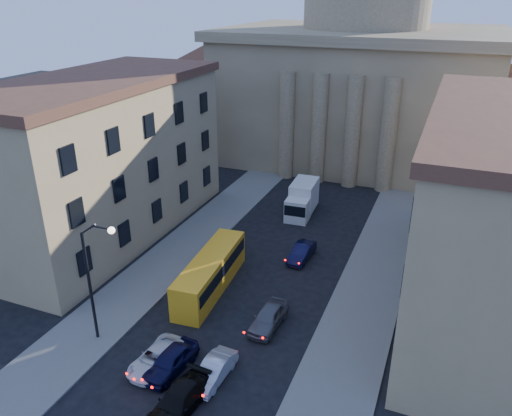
# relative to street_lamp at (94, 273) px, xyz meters

# --- Properties ---
(sidewalk_left) EXTENTS (5.00, 60.00, 0.15)m
(sidewalk_left) POSITION_rel_street_lamp_xyz_m (-1.53, 10.00, -5.21)
(sidewalk_left) COLOR #63615B
(sidewalk_left) RESTS_ON ground
(sidewalk_right) EXTENTS (5.00, 60.00, 0.15)m
(sidewalk_right) POSITION_rel_street_lamp_xyz_m (15.47, 10.00, -5.21)
(sidewalk_right) COLOR #63615B
(sidewalk_right) RESTS_ON ground
(church) EXTENTS (68.02, 28.76, 36.60)m
(church) POSITION_rel_street_lamp_xyz_m (6.97, 47.47, 6.59)
(church) COLOR #746747
(church) RESTS_ON ground
(building_left) EXTENTS (11.60, 26.60, 14.70)m
(building_left) POSITION_rel_street_lamp_xyz_m (-10.03, 14.00, 2.14)
(building_left) COLOR tan
(building_left) RESTS_ON ground
(building_right) EXTENTS (11.60, 26.60, 14.70)m
(building_right) POSITION_rel_street_lamp_xyz_m (23.97, 14.00, 2.14)
(building_right) COLOR tan
(building_right) RESTS_ON ground
(street_lamp) EXTENTS (2.62, 0.44, 8.83)m
(street_lamp) POSITION_rel_street_lamp_xyz_m (0.00, 0.00, 0.00)
(street_lamp) COLOR black
(street_lamp) RESTS_ON ground
(car_left_near) EXTENTS (2.23, 4.44, 1.45)m
(car_left_near) POSITION_rel_street_lamp_xyz_m (5.69, -0.81, -4.56)
(car_left_near) COLOR black
(car_left_near) RESTS_ON ground
(car_right_near) EXTENTS (1.58, 4.01, 1.30)m
(car_right_near) POSITION_rel_street_lamp_xyz_m (8.48, -0.49, -4.64)
(car_right_near) COLOR #B0B2B9
(car_right_near) RESTS_ON ground
(car_left_mid) EXTENTS (2.36, 4.55, 1.23)m
(car_left_mid) POSITION_rel_street_lamp_xyz_m (4.66, -0.79, -4.67)
(car_left_mid) COLOR silver
(car_left_mid) RESTS_ON ground
(car_right_mid) EXTENTS (2.28, 4.89, 1.38)m
(car_right_mid) POSITION_rel_street_lamp_xyz_m (7.77, -3.49, -4.60)
(car_right_mid) COLOR black
(car_right_mid) RESTS_ON ground
(car_right_far) EXTENTS (1.89, 4.37, 1.47)m
(car_right_far) POSITION_rel_street_lamp_xyz_m (9.71, 5.59, -4.55)
(car_right_far) COLOR #535257
(car_right_far) RESTS_ON ground
(car_right_distant) EXTENTS (1.65, 4.12, 1.33)m
(car_right_distant) POSITION_rel_street_lamp_xyz_m (9.06, 15.53, -4.62)
(car_right_distant) COLOR black
(car_right_distant) RESTS_ON ground
(city_bus) EXTENTS (3.04, 10.10, 2.81)m
(city_bus) POSITION_rel_street_lamp_xyz_m (3.81, 8.38, -3.78)
(city_bus) COLOR #F2A81A
(city_bus) RESTS_ON ground
(box_truck) EXTENTS (2.65, 6.04, 3.25)m
(box_truck) POSITION_rel_street_lamp_xyz_m (6.16, 24.86, -3.75)
(box_truck) COLOR silver
(box_truck) RESTS_ON ground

